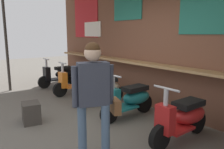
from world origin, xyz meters
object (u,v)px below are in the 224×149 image
at_px(scooter_cream, 102,89).
at_px(scooter_teal, 131,99).
at_px(scooter_black, 61,75).
at_px(scooter_orange, 78,81).
at_px(merchandise_crate, 31,113).
at_px(shopper_with_handbag, 94,91).
at_px(scooter_red, 184,117).

bearing_deg(scooter_cream, scooter_teal, 94.41).
bearing_deg(scooter_black, scooter_teal, 88.66).
distance_m(scooter_black, scooter_orange, 1.24).
height_order(scooter_orange, scooter_cream, same).
bearing_deg(scooter_orange, merchandise_crate, 37.23).
relative_size(scooter_orange, merchandise_crate, 3.41).
bearing_deg(scooter_orange, scooter_teal, 89.54).
bearing_deg(scooter_teal, merchandise_crate, -29.20).
bearing_deg(scooter_teal, scooter_cream, -91.75).
relative_size(scooter_cream, scooter_teal, 1.00).
distance_m(scooter_teal, shopper_with_handbag, 1.87).
relative_size(scooter_orange, scooter_teal, 1.00).
bearing_deg(shopper_with_handbag, scooter_teal, -38.20).
height_order(scooter_black, scooter_teal, same).
height_order(scooter_black, scooter_cream, same).
relative_size(scooter_orange, scooter_cream, 1.00).
xyz_separation_m(scooter_black, merchandise_crate, (2.63, -1.80, -0.18)).
xyz_separation_m(scooter_orange, scooter_red, (3.63, -0.00, 0.00)).
bearing_deg(scooter_black, scooter_cream, 88.66).
distance_m(scooter_red, merchandise_crate, 2.88).
bearing_deg(scooter_black, shopper_with_handbag, 70.26).
xyz_separation_m(scooter_black, shopper_with_handbag, (4.51, -1.50, 0.61)).
xyz_separation_m(scooter_orange, scooter_teal, (2.33, -0.00, 0.00)).
xyz_separation_m(scooter_cream, scooter_teal, (1.09, 0.00, 0.00)).
relative_size(scooter_red, merchandise_crate, 3.41).
relative_size(scooter_black, scooter_cream, 1.00).
bearing_deg(merchandise_crate, scooter_black, 145.63).
relative_size(scooter_cream, shopper_with_handbag, 0.86).
xyz_separation_m(scooter_cream, shopper_with_handbag, (2.03, -1.50, 0.61)).
bearing_deg(merchandise_crate, shopper_with_handbag, 9.11).
bearing_deg(shopper_with_handbag, scooter_black, 1.32).
relative_size(scooter_black, scooter_red, 1.00).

